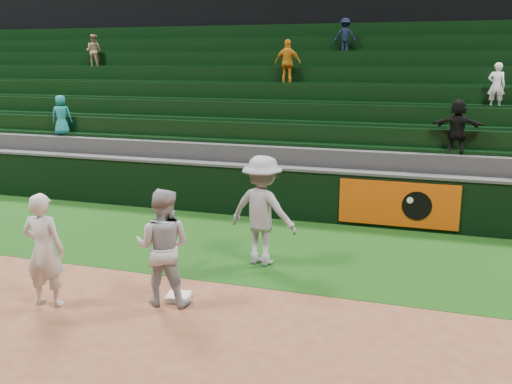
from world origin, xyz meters
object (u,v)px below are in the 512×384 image
Objects in this scene: first_baseman at (44,250)px; baserunner at (163,247)px; first_base at (178,297)px; base_coach at (262,211)px.

first_baseman is 0.97× the size of baserunner.
base_coach is at bearing 68.31° from first_base.
first_baseman is at bearing 12.91° from baserunner.
first_baseman is 0.88× the size of base_coach.
first_baseman reaches higher than first_base.
base_coach is (0.92, 2.15, 0.11)m from baserunner.
first_base is 2.33m from base_coach.
base_coach reaches higher than first_base.
base_coach is at bearing -139.42° from first_baseman.
first_baseman is at bearing 57.78° from base_coach.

